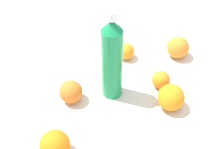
{
  "coord_description": "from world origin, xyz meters",
  "views": [
    {
      "loc": [
        -0.38,
        -0.58,
        0.77
      ],
      "look_at": [
        0.04,
        0.03,
        0.08
      ],
      "focal_mm": 51.98,
      "sensor_mm": 36.0,
      "label": 1
    }
  ],
  "objects_px": {
    "orange_2": "(55,145)",
    "orange_4": "(178,47)",
    "orange_3": "(161,80)",
    "water_bottle": "(112,59)",
    "orange_5": "(171,97)",
    "folded_napkin": "(10,72)",
    "orange_1": "(71,92)",
    "orange_0": "(126,51)"
  },
  "relations": [
    {
      "from": "orange_2",
      "to": "orange_4",
      "type": "distance_m",
      "value": 0.58
    },
    {
      "from": "orange_2",
      "to": "orange_3",
      "type": "xyz_separation_m",
      "value": [
        0.41,
        0.04,
        -0.01
      ]
    },
    {
      "from": "water_bottle",
      "to": "orange_5",
      "type": "bearing_deg",
      "value": 55.91
    },
    {
      "from": "water_bottle",
      "to": "folded_napkin",
      "type": "xyz_separation_m",
      "value": [
        -0.24,
        0.28,
        -0.14
      ]
    },
    {
      "from": "orange_3",
      "to": "folded_napkin",
      "type": "distance_m",
      "value": 0.52
    },
    {
      "from": "folded_napkin",
      "to": "orange_4",
      "type": "bearing_deg",
      "value": -25.91
    },
    {
      "from": "water_bottle",
      "to": "orange_5",
      "type": "distance_m",
      "value": 0.22
    },
    {
      "from": "orange_5",
      "to": "folded_napkin",
      "type": "xyz_separation_m",
      "value": [
        -0.35,
        0.44,
        -0.04
      ]
    },
    {
      "from": "orange_2",
      "to": "orange_4",
      "type": "relative_size",
      "value": 1.04
    },
    {
      "from": "orange_1",
      "to": "orange_3",
      "type": "height_order",
      "value": "orange_1"
    },
    {
      "from": "orange_0",
      "to": "orange_5",
      "type": "xyz_separation_m",
      "value": [
        -0.03,
        -0.27,
        0.01
      ]
    },
    {
      "from": "orange_0",
      "to": "orange_5",
      "type": "distance_m",
      "value": 0.27
    },
    {
      "from": "orange_4",
      "to": "folded_napkin",
      "type": "height_order",
      "value": "orange_4"
    },
    {
      "from": "orange_0",
      "to": "orange_1",
      "type": "bearing_deg",
      "value": -165.27
    },
    {
      "from": "orange_0",
      "to": "orange_3",
      "type": "bearing_deg",
      "value": -88.19
    },
    {
      "from": "water_bottle",
      "to": "orange_4",
      "type": "distance_m",
      "value": 0.32
    },
    {
      "from": "orange_1",
      "to": "orange_4",
      "type": "distance_m",
      "value": 0.43
    },
    {
      "from": "water_bottle",
      "to": "orange_3",
      "type": "xyz_separation_m",
      "value": [
        0.15,
        -0.07,
        -0.11
      ]
    },
    {
      "from": "orange_0",
      "to": "orange_3",
      "type": "xyz_separation_m",
      "value": [
        0.01,
        -0.18,
        -0.0
      ]
    },
    {
      "from": "water_bottle",
      "to": "folded_napkin",
      "type": "relative_size",
      "value": 2.33
    },
    {
      "from": "orange_0",
      "to": "orange_2",
      "type": "relative_size",
      "value": 0.73
    },
    {
      "from": "water_bottle",
      "to": "orange_3",
      "type": "bearing_deg",
      "value": 84.86
    },
    {
      "from": "orange_4",
      "to": "folded_napkin",
      "type": "xyz_separation_m",
      "value": [
        -0.54,
        0.26,
        -0.04
      ]
    },
    {
      "from": "water_bottle",
      "to": "orange_4",
      "type": "height_order",
      "value": "water_bottle"
    },
    {
      "from": "orange_4",
      "to": "orange_5",
      "type": "height_order",
      "value": "orange_5"
    },
    {
      "from": "orange_1",
      "to": "water_bottle",
      "type": "bearing_deg",
      "value": -20.26
    },
    {
      "from": "orange_0",
      "to": "orange_2",
      "type": "height_order",
      "value": "orange_2"
    },
    {
      "from": "orange_4",
      "to": "folded_napkin",
      "type": "distance_m",
      "value": 0.61
    },
    {
      "from": "orange_0",
      "to": "orange_1",
      "type": "xyz_separation_m",
      "value": [
        -0.27,
        -0.07,
        0.01
      ]
    },
    {
      "from": "orange_0",
      "to": "orange_5",
      "type": "relative_size",
      "value": 0.73
    },
    {
      "from": "orange_1",
      "to": "orange_3",
      "type": "distance_m",
      "value": 0.3
    },
    {
      "from": "folded_napkin",
      "to": "orange_1",
      "type": "bearing_deg",
      "value": -64.07
    },
    {
      "from": "water_bottle",
      "to": "orange_5",
      "type": "xyz_separation_m",
      "value": [
        0.11,
        -0.15,
        -0.1
      ]
    },
    {
      "from": "orange_4",
      "to": "orange_0",
      "type": "bearing_deg",
      "value": 148.61
    },
    {
      "from": "orange_1",
      "to": "orange_2",
      "type": "distance_m",
      "value": 0.2
    },
    {
      "from": "orange_2",
      "to": "orange_1",
      "type": "bearing_deg",
      "value": 48.7
    },
    {
      "from": "water_bottle",
      "to": "orange_0",
      "type": "bearing_deg",
      "value": 148.83
    },
    {
      "from": "orange_4",
      "to": "orange_5",
      "type": "relative_size",
      "value": 0.96
    },
    {
      "from": "orange_2",
      "to": "folded_napkin",
      "type": "bearing_deg",
      "value": 87.2
    },
    {
      "from": "orange_2",
      "to": "orange_3",
      "type": "distance_m",
      "value": 0.41
    },
    {
      "from": "orange_2",
      "to": "folded_napkin",
      "type": "relative_size",
      "value": 0.63
    },
    {
      "from": "orange_0",
      "to": "orange_5",
      "type": "bearing_deg",
      "value": -96.15
    }
  ]
}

